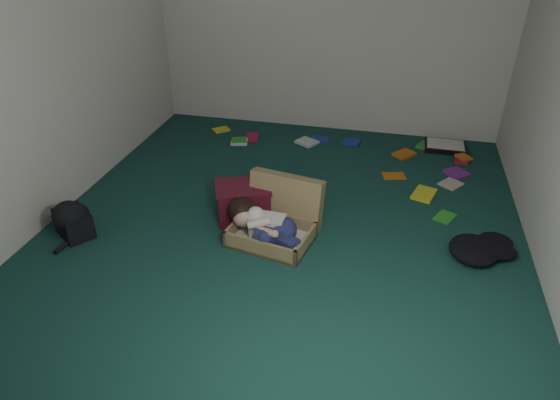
% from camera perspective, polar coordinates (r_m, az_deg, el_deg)
% --- Properties ---
extents(floor, '(4.50, 4.50, 0.00)m').
position_cam_1_polar(floor, '(4.31, 0.46, -3.00)').
color(floor, '#153E37').
rests_on(floor, ground).
extents(wall_back, '(4.50, 0.00, 4.50)m').
position_cam_1_polar(wall_back, '(5.89, 5.77, 20.00)').
color(wall_back, silver).
rests_on(wall_back, ground).
extents(wall_front, '(4.50, 0.00, 4.50)m').
position_cam_1_polar(wall_front, '(1.84, -15.52, -7.39)').
color(wall_front, silver).
rests_on(wall_front, ground).
extents(wall_left, '(0.00, 4.50, 4.50)m').
position_cam_1_polar(wall_left, '(4.60, -25.37, 14.20)').
color(wall_left, silver).
rests_on(wall_left, ground).
extents(suitcase, '(0.75, 0.74, 0.47)m').
position_cam_1_polar(suitcase, '(4.13, -0.29, -2.26)').
color(suitcase, olive).
rests_on(suitcase, floor).
extents(person, '(0.67, 0.43, 0.29)m').
position_cam_1_polar(person, '(4.01, -1.83, -2.78)').
color(person, silver).
rests_on(person, suitcase).
extents(maroon_bin, '(0.57, 0.51, 0.32)m').
position_cam_1_polar(maroon_bin, '(4.35, -4.23, -0.18)').
color(maroon_bin, '#4A0F1E').
rests_on(maroon_bin, floor).
extents(backpack, '(0.52, 0.50, 0.24)m').
position_cam_1_polar(backpack, '(4.48, -22.52, -2.37)').
color(backpack, black).
rests_on(backpack, floor).
extents(clothing_pile, '(0.53, 0.46, 0.15)m').
position_cam_1_polar(clothing_pile, '(4.30, 22.07, -4.52)').
color(clothing_pile, black).
rests_on(clothing_pile, floor).
extents(paper_tray, '(0.45, 0.34, 0.06)m').
position_cam_1_polar(paper_tray, '(5.96, 18.34, 5.85)').
color(paper_tray, black).
rests_on(paper_tray, floor).
extents(book_scatter, '(3.04, 1.71, 0.02)m').
position_cam_1_polar(book_scatter, '(5.52, 9.42, 4.80)').
color(book_scatter, yellow).
rests_on(book_scatter, floor).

